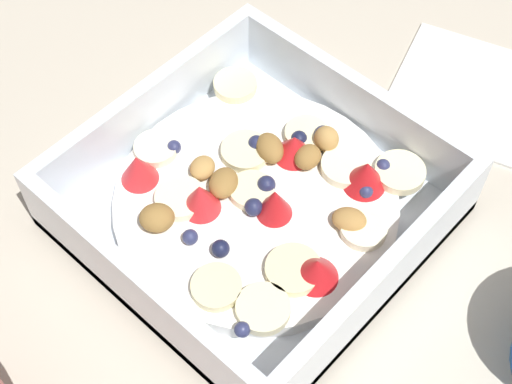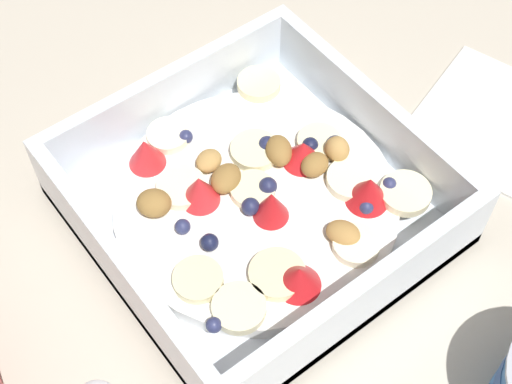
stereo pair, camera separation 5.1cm
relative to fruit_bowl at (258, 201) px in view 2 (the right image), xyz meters
The scene contains 3 objects.
ground_plane 0.02m from the fruit_bowl, 29.15° to the left, with size 2.40×2.40×0.00m, color beige.
fruit_bowl is the anchor object (origin of this frame).
folded_napkin 0.21m from the fruit_bowl, 166.90° to the left, with size 0.12×0.12×0.01m, color white.
Camera 2 is at (0.17, 0.23, 0.45)m, focal length 53.14 mm.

